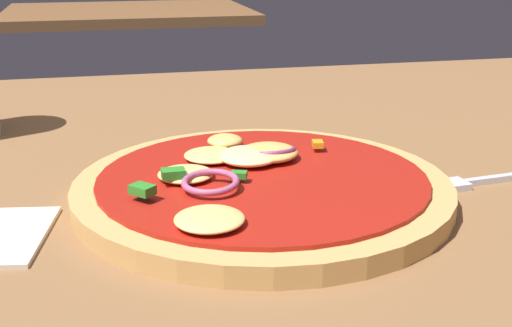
{
  "coord_description": "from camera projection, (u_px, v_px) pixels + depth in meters",
  "views": [
    {
      "loc": [
        -0.08,
        -0.44,
        0.2
      ],
      "look_at": [
        0.03,
        0.01,
        0.05
      ],
      "focal_mm": 46.84,
      "sensor_mm": 36.0,
      "label": 1
    }
  ],
  "objects": [
    {
      "name": "dining_table",
      "position": [
        221.0,
        215.0,
        0.49
      ],
      "size": [
        1.42,
        0.98,
        0.03
      ],
      "color": "brown",
      "rests_on": "ground"
    },
    {
      "name": "fork",
      "position": [
        504.0,
        178.0,
        0.52
      ],
      "size": [
        0.19,
        0.03,
        0.0
      ],
      "color": "silver",
      "rests_on": "dining_table"
    },
    {
      "name": "pizza",
      "position": [
        260.0,
        185.0,
        0.48
      ],
      "size": [
        0.27,
        0.27,
        0.03
      ],
      "color": "tan",
      "rests_on": "dining_table"
    },
    {
      "name": "background_table",
      "position": [
        128.0,
        14.0,
        1.81
      ],
      "size": [
        0.65,
        0.49,
        0.03
      ],
      "color": "brown",
      "rests_on": "ground"
    }
  ]
}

